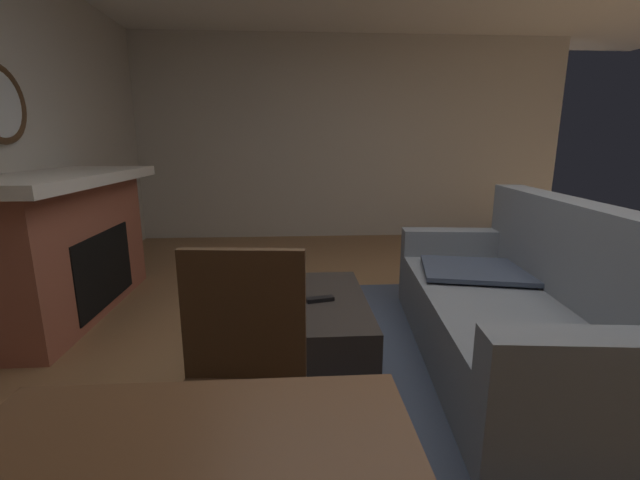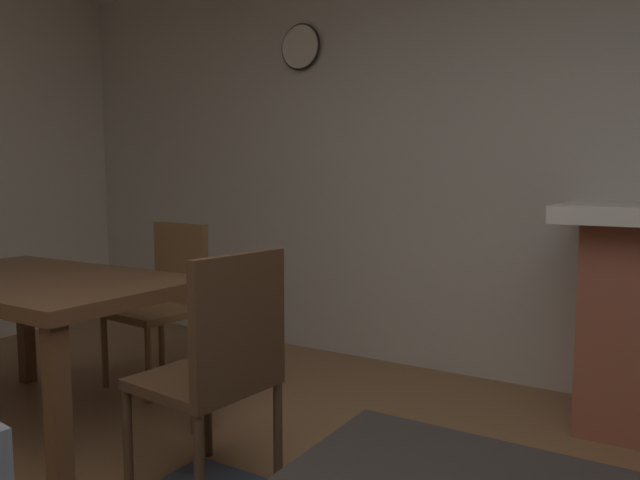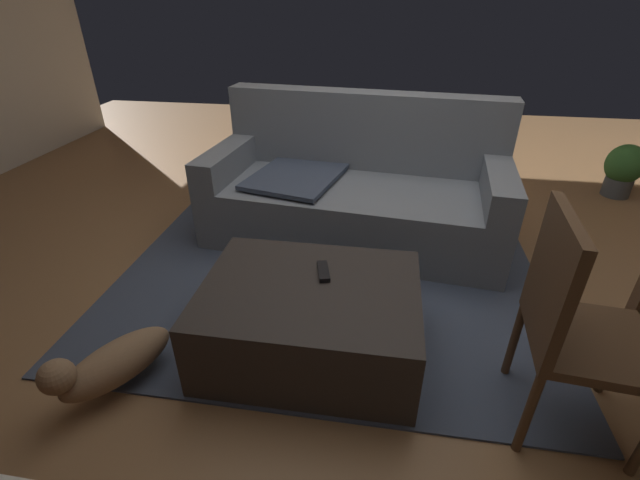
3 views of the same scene
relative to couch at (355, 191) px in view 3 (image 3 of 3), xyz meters
The scene contains 8 objects.
floor 0.69m from the couch, 77.22° to the right, with size 9.03×9.03×0.00m, color olive.
area_rug 0.75m from the couch, 98.94° to the right, with size 2.60×2.00×0.01m, color #3D475B.
couch is the anchor object (origin of this frame).
ottoman_coffee_table 1.28m from the couch, 94.76° to the right, with size 1.01×0.78×0.39m, color #2D2826.
tv_remote 1.16m from the couch, 92.98° to the right, with size 0.05×0.16×0.02m, color black.
dining_chair_west 1.76m from the couch, 58.33° to the right, with size 0.48×0.48×0.93m.
potted_plant 2.46m from the couch, 24.72° to the left, with size 0.31×0.31×0.46m.
small_dog 1.90m from the couch, 119.27° to the right, with size 0.42×0.54×0.27m.
Camera 3 is at (0.06, -2.26, 1.57)m, focal length 24.15 mm.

